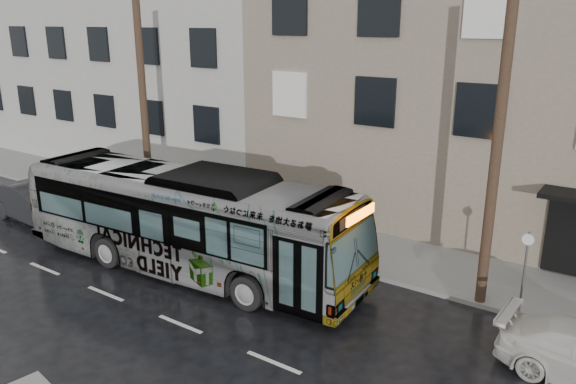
{
  "coord_description": "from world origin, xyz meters",
  "views": [
    {
      "loc": [
        10.27,
        -12.15,
        8.05
      ],
      "look_at": [
        0.18,
        2.5,
        2.61
      ],
      "focal_mm": 35.0,
      "sensor_mm": 36.0,
      "label": 1
    }
  ],
  "objects_px": {
    "dark_sedan": "(38,203)",
    "bus": "(187,220)",
    "utility_pole_front": "(496,152)",
    "sign_post": "(524,273)",
    "utility_pole_rear": "(144,108)"
  },
  "relations": [
    {
      "from": "utility_pole_rear",
      "to": "bus",
      "type": "bearing_deg",
      "value": -30.28
    },
    {
      "from": "utility_pole_front",
      "to": "sign_post",
      "type": "relative_size",
      "value": 3.75
    },
    {
      "from": "utility_pole_rear",
      "to": "utility_pole_front",
      "type": "bearing_deg",
      "value": 0.0
    },
    {
      "from": "sign_post",
      "to": "bus",
      "type": "bearing_deg",
      "value": -163.27
    },
    {
      "from": "utility_pole_front",
      "to": "bus",
      "type": "bearing_deg",
      "value": -161.34
    },
    {
      "from": "sign_post",
      "to": "bus",
      "type": "relative_size",
      "value": 0.19
    },
    {
      "from": "utility_pole_front",
      "to": "utility_pole_rear",
      "type": "xyz_separation_m",
      "value": [
        -14.0,
        0.0,
        0.0
      ]
    },
    {
      "from": "utility_pole_rear",
      "to": "bus",
      "type": "xyz_separation_m",
      "value": [
        5.13,
        -3.0,
        -2.91
      ]
    },
    {
      "from": "utility_pole_rear",
      "to": "dark_sedan",
      "type": "bearing_deg",
      "value": -136.92
    },
    {
      "from": "dark_sedan",
      "to": "bus",
      "type": "bearing_deg",
      "value": -87.02
    },
    {
      "from": "utility_pole_front",
      "to": "sign_post",
      "type": "distance_m",
      "value": 3.48
    },
    {
      "from": "utility_pole_front",
      "to": "bus",
      "type": "distance_m",
      "value": 9.8
    },
    {
      "from": "bus",
      "to": "dark_sedan",
      "type": "bearing_deg",
      "value": 87.21
    },
    {
      "from": "utility_pole_front",
      "to": "dark_sedan",
      "type": "height_order",
      "value": "utility_pole_front"
    },
    {
      "from": "utility_pole_front",
      "to": "bus",
      "type": "relative_size",
      "value": 0.72
    }
  ]
}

